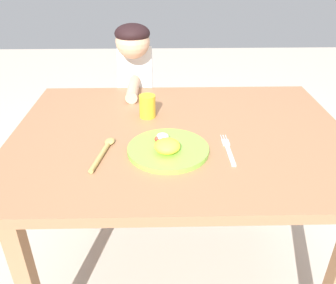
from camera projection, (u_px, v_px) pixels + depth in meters
ground_plane at (178, 268)px, 1.64m from camera, size 8.00×8.00×0.00m
dining_table at (180, 151)px, 1.32m from camera, size 1.23×0.92×0.73m
plate at (168, 148)px, 1.15m from camera, size 0.27×0.27×0.06m
fork at (228, 150)px, 1.16m from camera, size 0.02×0.20×0.01m
spoon at (104, 151)px, 1.14m from camera, size 0.06×0.21×0.02m
drinking_cup at (147, 106)px, 1.37m from camera, size 0.07×0.07×0.09m
person at (137, 111)px, 1.87m from camera, size 0.17×0.46×1.02m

